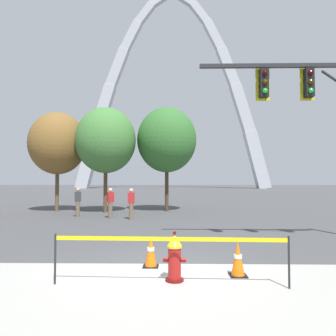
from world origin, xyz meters
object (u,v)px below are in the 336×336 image
Objects in this scene: monument_arch at (172,102)px; pedestrian_walking_right at (78,202)px; pedestrian_walking_left at (131,203)px; traffic_cone_mid_sidewalk at (238,259)px; fire_hydrant at (175,258)px; traffic_cone_by_hydrant at (151,251)px; pedestrian_standing_center at (110,203)px.

monument_arch is 30.46× the size of pedestrian_walking_right.
traffic_cone_mid_sidewalk is at bearing -69.39° from pedestrian_walking_left.
fire_hydrant is at bearing -165.29° from traffic_cone_mid_sidewalk.
traffic_cone_by_hydrant is at bearing -79.28° from pedestrian_walking_left.
monument_arch reaches higher than fire_hydrant.
traffic_cone_by_hydrant is 71.09m from monument_arch.
monument_arch reaches higher than pedestrian_standing_center.
pedestrian_walking_left is (-2.21, 9.77, 0.35)m from fire_hydrant.
monument_arch is 62.65m from pedestrian_walking_left.
pedestrian_walking_right is (-6.62, 10.48, 0.46)m from traffic_cone_mid_sidewalk.
monument_arch is at bearing 90.29° from fire_hydrant.
traffic_cone_mid_sidewalk is 0.46× the size of pedestrian_walking_right.
monument_arch reaches higher than traffic_cone_mid_sidewalk.
traffic_cone_by_hydrant is at bearing -64.22° from pedestrian_walking_right.
monument_arch is (-1.69, 68.71, 20.61)m from traffic_cone_mid_sidewalk.
fire_hydrant reaches higher than traffic_cone_by_hydrant.
traffic_cone_by_hydrant is 8.92m from pedestrian_walking_left.
monument_arch is (-0.35, 69.06, 20.51)m from fire_hydrant.
traffic_cone_mid_sidewalk is at bearing -57.70° from pedestrian_walking_right.
pedestrian_standing_center is at bearing 106.97° from traffic_cone_by_hydrant.
monument_arch is 61.82m from pedestrian_walking_right.
pedestrian_walking_right is (-4.73, 9.80, 0.46)m from traffic_cone_by_hydrant.
traffic_cone_mid_sidewalk is 12.40m from pedestrian_walking_right.
pedestrian_walking_left is at bearing 110.61° from traffic_cone_mid_sidewalk.
traffic_cone_by_hydrant is at bearing -90.17° from monument_arch.
traffic_cone_by_hydrant and traffic_cone_mid_sidewalk have the same top height.
pedestrian_walking_right reaches higher than traffic_cone_mid_sidewalk.
pedestrian_walking_right is (-4.93, -58.24, -20.16)m from monument_arch.
traffic_cone_mid_sidewalk is at bearing -88.59° from monument_arch.
traffic_cone_mid_sidewalk is 0.46× the size of pedestrian_standing_center.
pedestrian_walking_right is at bearing 122.30° from traffic_cone_mid_sidewalk.
traffic_cone_mid_sidewalk is 10.08m from pedestrian_walking_left.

